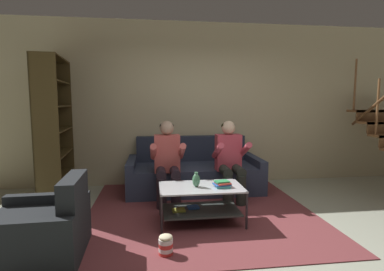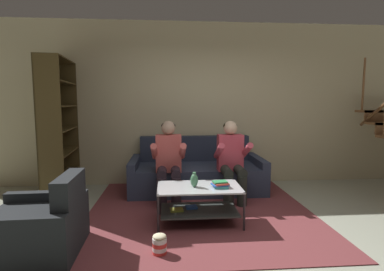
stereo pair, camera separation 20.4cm
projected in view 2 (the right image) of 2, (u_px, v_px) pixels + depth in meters
ground at (232, 242)px, 3.20m from camera, size 16.80×16.80×0.00m
back_partition at (205, 104)px, 5.47m from camera, size 8.40×0.12×2.90m
couch at (197, 173)px, 5.08m from camera, size 2.20×1.00×0.88m
person_seated_left at (169, 158)px, 4.42m from camera, size 0.50×0.58×1.21m
person_seated_right at (232, 158)px, 4.49m from camera, size 0.50×0.58×1.20m
coffee_table at (199, 199)px, 3.69m from camera, size 1.02×0.60×0.46m
area_rug at (198, 206)px, 4.29m from camera, size 3.00×3.34×0.01m
vase at (194, 180)px, 3.64m from camera, size 0.09×0.09×0.18m
book_stack at (221, 184)px, 3.63m from camera, size 0.22×0.19×0.08m
bookshelf at (56, 136)px, 4.59m from camera, size 0.44×1.14×2.14m
armchair at (38, 228)px, 2.93m from camera, size 0.88×0.88×0.79m
popcorn_tub at (160, 244)px, 2.94m from camera, size 0.14×0.14×0.21m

